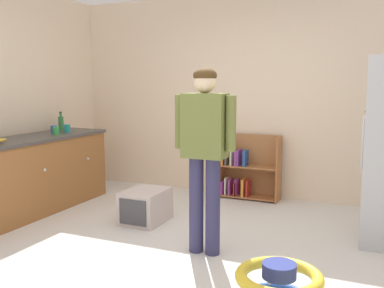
{
  "coord_description": "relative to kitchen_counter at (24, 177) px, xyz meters",
  "views": [
    {
      "loc": [
        1.59,
        -3.42,
        1.54
      ],
      "look_at": [
        -0.08,
        0.42,
        0.95
      ],
      "focal_mm": 41.21,
      "sensor_mm": 36.0,
      "label": 1
    }
  ],
  "objects": [
    {
      "name": "pet_carrier",
      "position": [
        1.43,
        0.33,
        -0.27
      ],
      "size": [
        0.42,
        0.55,
        0.36
      ],
      "color": "beige",
      "rests_on": "ground"
    },
    {
      "name": "bookshelf",
      "position": [
        2.15,
        1.76,
        -0.08
      ],
      "size": [
        0.8,
        0.28,
        0.85
      ],
      "color": "#A46437",
      "rests_on": "ground"
    },
    {
      "name": "ground_plane",
      "position": [
        2.2,
        -0.38,
        -0.45
      ],
      "size": [
        12.0,
        12.0,
        0.0
      ],
      "primitive_type": "plane",
      "color": "silver",
      "rests_on": "ground"
    },
    {
      "name": "green_glass_bottle",
      "position": [
        -0.18,
        0.89,
        0.55
      ],
      "size": [
        0.07,
        0.07,
        0.25
      ],
      "color": "#33753D",
      "rests_on": "kitchen_counter"
    },
    {
      "name": "back_wall",
      "position": [
        2.2,
        1.95,
        0.9
      ],
      "size": [
        5.2,
        0.06,
        2.7
      ],
      "primitive_type": "cube",
      "color": "beige",
      "rests_on": "ground"
    },
    {
      "name": "left_side_wall",
      "position": [
        -0.43,
        0.42,
        0.9
      ],
      "size": [
        0.06,
        2.99,
        2.7
      ],
      "primitive_type": "cube",
      "color": "beige",
      "rests_on": "ground"
    },
    {
      "name": "teal_cup",
      "position": [
        0.04,
        0.75,
        0.5
      ],
      "size": [
        0.08,
        0.08,
        0.09
      ],
      "primitive_type": "cylinder",
      "color": "teal",
      "rests_on": "kitchen_counter"
    },
    {
      "name": "green_cup",
      "position": [
        0.11,
        0.45,
        0.5
      ],
      "size": [
        0.08,
        0.08,
        0.09
      ],
      "primitive_type": "cylinder",
      "color": "green",
      "rests_on": "kitchen_counter"
    },
    {
      "name": "baby_walker",
      "position": [
        3.2,
        -0.96,
        -0.29
      ],
      "size": [
        0.6,
        0.6,
        0.32
      ],
      "color": "blue",
      "rests_on": "ground"
    },
    {
      "name": "kitchen_counter",
      "position": [
        0.0,
        0.0,
        0.0
      ],
      "size": [
        0.65,
        2.42,
        0.9
      ],
      "color": "brown",
      "rests_on": "ground"
    },
    {
      "name": "standing_person",
      "position": [
        2.36,
        -0.24,
        0.55
      ],
      "size": [
        0.57,
        0.22,
        1.66
      ],
      "color": "#333258",
      "rests_on": "ground"
    },
    {
      "name": "blue_cup",
      "position": [
        -0.02,
        0.56,
        0.5
      ],
      "size": [
        0.08,
        0.08,
        0.09
      ],
      "primitive_type": "cylinder",
      "color": "blue",
      "rests_on": "kitchen_counter"
    },
    {
      "name": "banana_bunch",
      "position": [
        0.07,
        -0.37,
        0.48
      ],
      "size": [
        0.15,
        0.16,
        0.04
      ],
      "color": "yellow",
      "rests_on": "kitchen_counter"
    }
  ]
}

